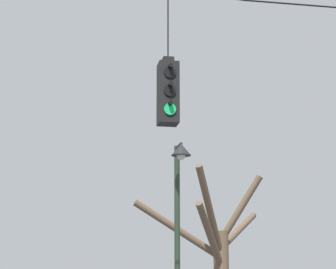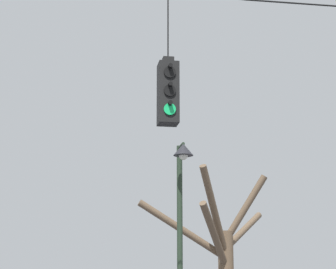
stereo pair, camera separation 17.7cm
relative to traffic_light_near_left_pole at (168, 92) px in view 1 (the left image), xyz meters
The scene contains 3 objects.
traffic_light_near_left_pole is the anchor object (origin of this frame).
street_lamp 3.46m from the traffic_light_near_left_pole, 75.65° to the left, with size 0.42×0.73×4.76m.
bare_tree 8.03m from the traffic_light_near_left_pole, 69.55° to the left, with size 4.08×3.43×4.91m.
Camera 1 is at (-4.30, -10.79, 1.73)m, focal length 70.00 mm.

